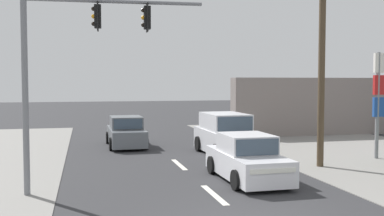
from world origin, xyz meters
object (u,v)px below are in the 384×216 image
at_px(utility_pole_midground_right, 322,27).
at_px(traffic_signal_mast, 71,54).
at_px(suv_crossing_left, 226,136).
at_px(sedan_oncoming_mid, 247,159).
at_px(sedan_oncoming_near, 126,133).

relative_size(utility_pole_midground_right, traffic_signal_mast, 1.73).
relative_size(traffic_signal_mast, suv_crossing_left, 1.31).
height_order(utility_pole_midground_right, traffic_signal_mast, utility_pole_midground_right).
bearing_deg(utility_pole_midground_right, sedan_oncoming_mid, -156.70).
distance_m(utility_pole_midground_right, suv_crossing_left, 6.44).
distance_m(utility_pole_midground_right, traffic_signal_mast, 9.65).
bearing_deg(suv_crossing_left, sedan_oncoming_mid, -100.25).
bearing_deg(utility_pole_midground_right, sedan_oncoming_near, 132.55).
bearing_deg(suv_crossing_left, utility_pole_midground_right, -54.00).
bearing_deg(sedan_oncoming_near, sedan_oncoming_mid, -70.33).
height_order(utility_pole_midground_right, sedan_oncoming_near, utility_pole_midground_right).
bearing_deg(utility_pole_midground_right, suv_crossing_left, 126.00).
distance_m(traffic_signal_mast, suv_crossing_left, 9.41).
height_order(utility_pole_midground_right, suv_crossing_left, utility_pole_midground_right).
distance_m(suv_crossing_left, sedan_oncoming_near, 5.65).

